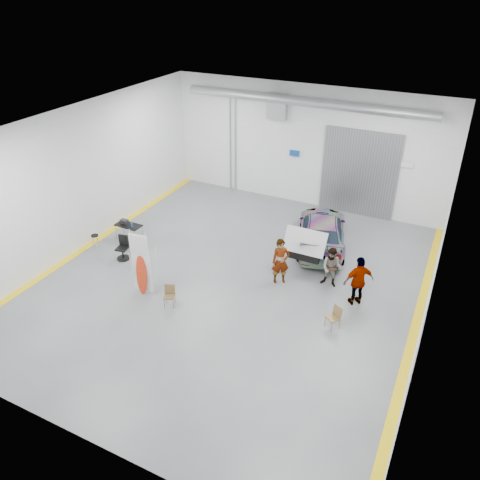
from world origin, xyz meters
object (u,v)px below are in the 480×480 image
at_px(folding_chair_far, 332,321).
at_px(office_chair, 123,249).
at_px(person_c, 359,281).
at_px(work_table, 127,225).
at_px(sedan_car, 322,230).
at_px(shop_stool, 96,242).
at_px(surfboard_display, 141,269).
at_px(person_b, 332,268).
at_px(folding_chair_near, 170,300).
at_px(person_a, 281,261).

height_order(folding_chair_far, office_chair, office_chair).
bearing_deg(office_chair, person_c, -2.29).
distance_m(work_table, office_chair, 1.63).
relative_size(sedan_car, shop_stool, 7.72).
relative_size(surfboard_display, work_table, 2.21).
xyz_separation_m(person_b, office_chair, (-8.32, -1.91, -0.36)).
xyz_separation_m(sedan_car, folding_chair_near, (-3.53, -6.56, -0.46)).
bearing_deg(person_a, shop_stool, 155.18).
height_order(sedan_car, person_b, person_b).
bearing_deg(sedan_car, person_a, 64.08).
bearing_deg(office_chair, folding_chair_near, -37.52).
xyz_separation_m(shop_stool, office_chair, (1.62, -0.14, 0.13)).
distance_m(person_c, office_chair, 9.57).
distance_m(person_a, work_table, 7.32).
bearing_deg(person_b, surfboard_display, -149.52).
bearing_deg(surfboard_display, folding_chair_near, -16.58).
distance_m(person_b, surfboard_display, 7.09).
height_order(person_b, folding_chair_far, person_b).
bearing_deg(person_c, work_table, -40.29).
bearing_deg(folding_chair_far, sedan_car, 145.58).
relative_size(person_a, work_table, 1.55).
bearing_deg(person_a, person_c, -33.59).
bearing_deg(work_table, person_a, -0.64).
bearing_deg(sedan_car, shop_stool, 11.12).
xyz_separation_m(surfboard_display, folding_chair_far, (6.91, 1.19, -0.81)).
relative_size(sedan_car, work_table, 4.11).
xyz_separation_m(person_c, folding_chair_far, (-0.38, -1.70, -0.71)).
xyz_separation_m(sedan_car, person_b, (1.27, -2.80, 0.10)).
height_order(person_b, work_table, person_b).
xyz_separation_m(folding_chair_near, work_table, (-4.34, 3.22, 0.50)).
bearing_deg(person_a, office_chair, 158.37).
bearing_deg(work_table, person_c, -0.65).
bearing_deg(sedan_car, work_table, 6.28).
bearing_deg(person_c, sedan_car, -94.54).
bearing_deg(folding_chair_near, work_table, 120.86).
height_order(surfboard_display, folding_chair_far, surfboard_display).
distance_m(person_a, person_b, 1.93).
xyz_separation_m(sedan_car, surfboard_display, (-4.86, -6.34, 0.36)).
relative_size(surfboard_display, folding_chair_far, 3.19).
relative_size(folding_chair_far, shop_stool, 1.30).
relative_size(person_c, office_chair, 1.90).
xyz_separation_m(folding_chair_near, shop_stool, (-5.14, 1.98, 0.07)).
bearing_deg(person_b, shop_stool, -169.42).
distance_m(sedan_car, surfboard_display, 8.00).
relative_size(shop_stool, work_table, 0.53).
height_order(person_a, folding_chair_far, person_a).
relative_size(person_c, surfboard_display, 0.73).
height_order(sedan_car, surfboard_display, surfboard_display).
xyz_separation_m(shop_stool, work_table, (0.80, 1.24, 0.43)).
distance_m(folding_chair_far, shop_stool, 10.73).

